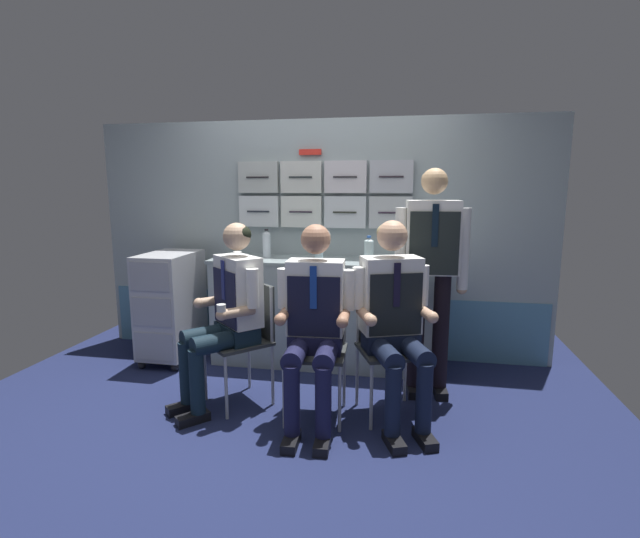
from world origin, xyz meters
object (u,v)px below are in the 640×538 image
folding_chair_left (249,328)px  crew_member_standing (431,263)px  service_trolley (171,303)px  crew_member_left (228,306)px  folding_chair_right (386,335)px  paper_cup_tan (421,258)px  folding_chair_center (317,336)px  crew_member_right (394,311)px  sparkling_bottle_green (267,244)px  crew_member_center (314,315)px

folding_chair_left → crew_member_standing: size_ratio=0.52×
service_trolley → crew_member_left: 1.18m
folding_chair_right → paper_cup_tan: (0.24, 0.75, 0.44)m
service_trolley → folding_chair_center: bearing=-26.5°
crew_member_right → paper_cup_tan: size_ratio=15.12×
folding_chair_center → sparkling_bottle_green: (-0.65, 0.97, 0.51)m
service_trolley → folding_chair_left: (0.97, -0.66, 0.02)m
folding_chair_left → crew_member_standing: crew_member_standing is taller
folding_chair_left → sparkling_bottle_green: (-0.13, 0.88, 0.51)m
service_trolley → sparkling_bottle_green: sparkling_bottle_green is taller
crew_member_left → sparkling_bottle_green: 1.05m
folding_chair_left → crew_member_right: size_ratio=0.65×
folding_chair_center → paper_cup_tan: 1.20m
folding_chair_right → crew_member_right: crew_member_right is taller
service_trolley → folding_chair_right: size_ratio=1.12×
folding_chair_left → folding_chair_center: size_ratio=1.00×
service_trolley → crew_member_standing: 2.32m
folding_chair_right → crew_member_standing: (0.30, 0.32, 0.46)m
crew_member_right → crew_member_standing: crew_member_standing is taller
service_trolley → crew_member_center: (1.50, -0.90, 0.21)m
crew_member_center → crew_member_left: bearing=168.8°
crew_member_right → crew_member_left: bearing=-179.7°
service_trolley → crew_member_left: (0.86, -0.77, 0.21)m
folding_chair_left → crew_member_standing: 1.41m
crew_member_left → sparkling_bottle_green: size_ratio=5.17×
sparkling_bottle_green → folding_chair_right: bearing=-37.3°
crew_member_right → sparkling_bottle_green: crew_member_right is taller
crew_member_right → folding_chair_left: bearing=173.9°
crew_member_center → sparkling_bottle_green: 1.35m
folding_chair_center → crew_member_center: size_ratio=0.66×
folding_chair_center → sparkling_bottle_green: size_ratio=3.43×
crew_member_center → sparkling_bottle_green: bearing=120.4°
folding_chair_right → sparkling_bottle_green: size_ratio=3.43×
crew_member_left → folding_chair_left: bearing=47.1°
crew_member_center → service_trolley: bearing=149.0°
service_trolley → crew_member_right: bearing=-20.9°
crew_member_left → crew_member_standing: size_ratio=0.78×
crew_member_left → crew_member_standing: bearing=18.6°
service_trolley → folding_chair_right: (1.95, -0.62, 0.02)m
folding_chair_left → folding_chair_right: (0.98, 0.04, 0.00)m
sparkling_bottle_green → folding_chair_left: bearing=-81.5°
folding_chair_right → folding_chair_left: bearing=-178.0°
folding_chair_right → sparkling_bottle_green: bearing=142.7°
crew_member_center → paper_cup_tan: 1.27m
crew_member_center → crew_member_standing: size_ratio=0.78×
crew_member_standing → folding_chair_center: bearing=-150.2°
folding_chair_left → crew_member_center: 0.62m
folding_chair_center → folding_chair_right: 0.48m
service_trolley → crew_member_center: bearing=-31.0°
folding_chair_right → paper_cup_tan: 0.90m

